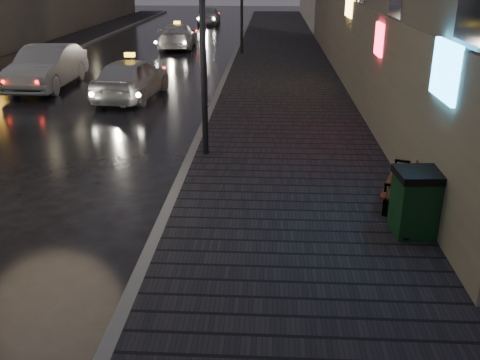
# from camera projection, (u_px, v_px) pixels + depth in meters

# --- Properties ---
(ground) EXTENTS (120.00, 120.00, 0.00)m
(ground) POSITION_uv_depth(u_px,v_px,m) (24.00, 301.00, 7.42)
(ground) COLOR black
(ground) RESTS_ON ground
(sidewalk) EXTENTS (4.60, 58.00, 0.15)m
(sidewalk) POSITION_uv_depth(u_px,v_px,m) (282.00, 58.00, 26.65)
(sidewalk) COLOR black
(sidewalk) RESTS_ON ground
(curb) EXTENTS (0.20, 58.00, 0.15)m
(curb) POSITION_uv_depth(u_px,v_px,m) (234.00, 58.00, 26.78)
(curb) COLOR slate
(curb) RESTS_ON ground
(sidewalk_far) EXTENTS (2.40, 58.00, 0.15)m
(sidewalk_far) POSITION_uv_depth(u_px,v_px,m) (35.00, 56.00, 27.31)
(sidewalk_far) COLOR black
(sidewalk_far) RESTS_ON ground
(curb_far) EXTENTS (0.20, 58.00, 0.15)m
(curb_far) POSITION_uv_depth(u_px,v_px,m) (60.00, 56.00, 27.24)
(curb_far) COLOR slate
(curb_far) RESTS_ON ground
(lamp_near) EXTENTS (0.36, 0.36, 5.28)m
(lamp_near) POSITION_uv_depth(u_px,v_px,m) (202.00, 8.00, 11.59)
(lamp_near) COLOR black
(lamp_near) RESTS_ON sidewalk
(bench) EXTENTS (1.06, 1.71, 0.82)m
(bench) POSITION_uv_depth(u_px,v_px,m) (405.00, 183.00, 9.94)
(bench) COLOR black
(bench) RESTS_ON sidewalk
(trash_bin) EXTENTS (0.78, 0.78, 1.11)m
(trash_bin) POSITION_uv_depth(u_px,v_px,m) (416.00, 202.00, 8.80)
(trash_bin) COLOR black
(trash_bin) RESTS_ON sidewalk
(taxi_near) EXTENTS (2.14, 4.39, 1.44)m
(taxi_near) POSITION_uv_depth(u_px,v_px,m) (131.00, 78.00, 18.54)
(taxi_near) COLOR silver
(taxi_near) RESTS_ON ground
(car_left_mid) EXTENTS (1.71, 4.77, 1.56)m
(car_left_mid) POSITION_uv_depth(u_px,v_px,m) (47.00, 67.00, 20.20)
(car_left_mid) COLOR #94949B
(car_left_mid) RESTS_ON ground
(taxi_mid) EXTENTS (2.13, 4.72, 1.34)m
(taxi_mid) POSITION_uv_depth(u_px,v_px,m) (178.00, 36.00, 30.13)
(taxi_mid) COLOR silver
(taxi_mid) RESTS_ON ground
(car_far) EXTENTS (1.78, 4.17, 1.41)m
(car_far) POSITION_uv_depth(u_px,v_px,m) (209.00, 15.00, 42.58)
(car_far) COLOR #A7A8AF
(car_far) RESTS_ON ground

